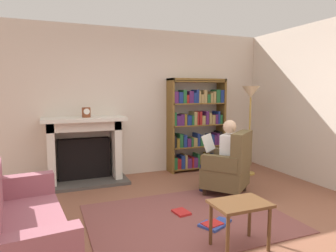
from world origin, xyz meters
name	(u,v)px	position (x,y,z in m)	size (l,w,h in m)	color
ground	(199,229)	(0.00, 0.00, 0.00)	(14.00, 14.00, 0.00)	brown
back_wall	(136,103)	(0.00, 2.55, 1.35)	(5.60, 0.10, 2.70)	beige
side_wall_right	(298,103)	(2.65, 1.25, 1.35)	(0.10, 5.20, 2.70)	beige
area_rug	(188,218)	(0.00, 0.30, 0.01)	(2.40, 1.80, 0.01)	brown
fireplace	(85,148)	(-1.00, 2.30, 0.60)	(1.39, 0.64, 1.13)	#4C4742
mantel_clock	(86,112)	(-0.96, 2.20, 1.21)	(0.14, 0.14, 0.17)	brown
bookshelf	(196,125)	(1.16, 2.33, 0.90)	(1.16, 0.32, 1.81)	brown
armchair_reading	(230,167)	(0.97, 0.86, 0.42)	(0.89, 0.89, 0.97)	#331E14
seated_reader	(223,153)	(0.90, 0.95, 0.62)	(0.57, 0.59, 1.14)	white
sofa_floral	(17,233)	(-1.85, -0.07, 0.32)	(0.89, 1.76, 0.85)	#9D5866
side_table	(240,210)	(0.17, -0.53, 0.40)	(0.56, 0.39, 0.48)	brown
scattered_books	(206,221)	(0.14, 0.08, 0.03)	(0.56, 0.76, 0.04)	#334CA5
floor_lamp	(251,100)	(1.94, 1.67, 1.40)	(0.32, 0.32, 1.66)	#B7933F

